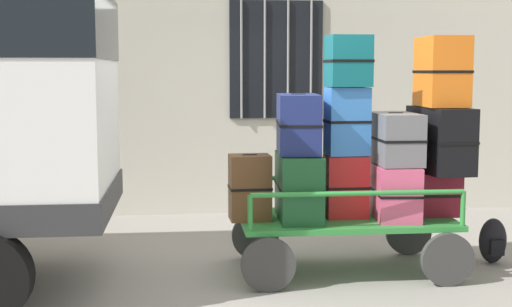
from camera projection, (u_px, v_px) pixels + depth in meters
The scene contains 16 objects.
ground_plane at pixel (261, 272), 6.59m from camera, with size 40.00×40.00×0.00m, color gray.
building_wall at pixel (237, 21), 9.16m from camera, with size 12.00×0.38×5.00m.
luggage_cart at pixel (345, 229), 6.56m from camera, with size 2.03×1.13×0.52m.
cart_railing at pixel (346, 189), 6.52m from camera, with size 1.90×0.99×0.32m.
suitcase_left_bottom at pixel (250, 187), 6.40m from camera, with size 0.39×0.32×0.60m.
suitcase_midleft_bottom at pixel (299, 187), 6.43m from camera, with size 0.41×0.76×0.60m.
suitcase_midleft_middle at pixel (298, 124), 6.42m from camera, with size 0.43×0.74×0.54m.
suitcase_center_bottom at pixel (346, 186), 6.51m from camera, with size 0.39×0.30×0.58m.
suitcase_center_middle at pixel (347, 121), 6.43m from camera, with size 0.40×0.31×0.62m.
suitcase_center_top at pixel (348, 61), 6.36m from camera, with size 0.40×0.35×0.47m.
suitcase_midright_bottom at pixel (393, 190), 6.56m from camera, with size 0.46×0.85×0.50m.
suitcase_midright_middle at pixel (395, 138), 6.47m from camera, with size 0.39×0.69×0.47m.
suitcase_right_bottom at pixel (439, 194), 6.62m from camera, with size 0.40×0.33×0.41m.
suitcase_right_middle at pixel (440, 140), 6.57m from camera, with size 0.44×0.81×0.61m.
suitcase_right_top at pixel (442, 72), 6.51m from camera, with size 0.40×0.63×0.64m.
backpack at pixel (493, 241), 6.87m from camera, with size 0.27×0.22×0.44m.
Camera 1 is at (-0.72, -6.38, 1.86)m, focal length 49.79 mm.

